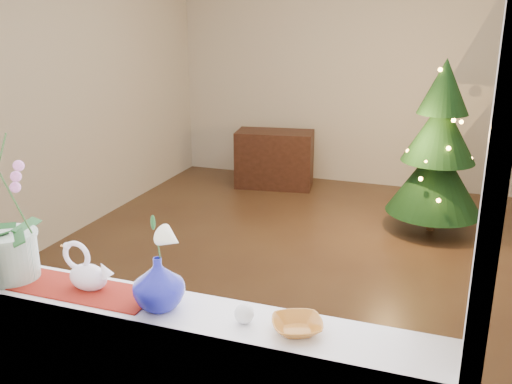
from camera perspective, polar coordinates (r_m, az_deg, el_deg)
ground at (r=4.55m, az=5.54°, el=-7.68°), size 5.00×5.00×0.00m
wall_back at (r=6.60m, az=11.45°, el=12.19°), size 4.50×0.10×2.70m
wall_front at (r=1.88m, az=-12.55°, el=-1.18°), size 4.50×0.10×2.70m
wall_left at (r=5.17m, az=-19.29°, el=10.12°), size 0.10×5.00×2.70m
windowsill at (r=2.17m, az=-9.90°, el=-11.46°), size 2.20×0.26×0.04m
window_frame at (r=1.83m, az=-12.78°, el=9.54°), size 2.22×0.06×1.60m
runner at (r=2.35m, az=-18.13°, el=-9.04°), size 0.70×0.20×0.01m
orchid_pot at (r=2.39m, az=-23.91°, el=-0.93°), size 0.22×0.22×0.65m
swan at (r=2.28m, az=-16.51°, el=-7.25°), size 0.23×0.15×0.18m
blue_vase at (r=2.08m, az=-9.74°, el=-8.61°), size 0.23×0.23×0.23m
lily at (r=2.00m, az=-10.03°, el=-3.55°), size 0.12×0.07×0.17m
paperweight at (r=2.00m, az=-1.18°, el=-12.08°), size 0.09×0.09×0.07m
amber_dish at (r=1.96m, az=4.13°, el=-13.29°), size 0.19×0.19×0.04m
xmas_tree at (r=5.33m, az=17.80°, el=4.24°), size 1.13×1.13×1.56m
side_table at (r=6.53m, az=1.87°, el=3.31°), size 0.92×0.56×0.64m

